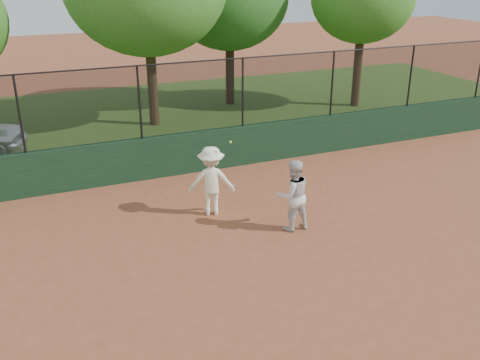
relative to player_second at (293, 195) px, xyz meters
name	(u,v)px	position (x,y,z in m)	size (l,w,h in m)	color
ground	(247,285)	(-1.89, -1.72, -0.83)	(80.00, 80.00, 0.00)	#984F31
back_wall	(161,156)	(-1.89, 4.28, -0.23)	(26.00, 0.20, 1.20)	#18361F
grass_strip	(120,122)	(-1.89, 10.28, -0.83)	(36.00, 12.00, 0.01)	#2B4716
player_second	(293,195)	(0.00, 0.00, 0.00)	(0.81, 0.63, 1.67)	silver
player_main	(211,181)	(-1.41, 1.46, 0.02)	(1.25, 0.95, 1.93)	white
fence_assembly	(157,100)	(-1.91, 4.28, 1.40)	(26.00, 0.06, 2.00)	black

